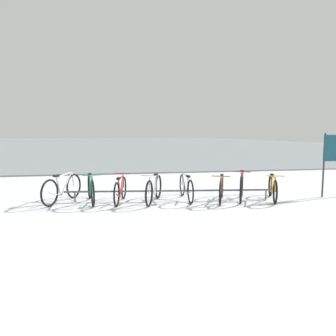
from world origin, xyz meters
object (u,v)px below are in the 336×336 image
Objects in this scene: bicycle_1 at (91,189)px; bicycle_2 at (120,190)px; bicycle_3 at (154,189)px; bicycle_4 at (186,187)px; bicycle_0 at (63,189)px; bicycle_5 at (221,189)px; bicycle_7 at (273,188)px; info_sign at (333,154)px; bicycle_6 at (242,186)px.

bicycle_2 is (0.77, -0.11, -0.03)m from bicycle_1.
bicycle_4 is at bearing 11.23° from bicycle_3.
bicycle_0 is 4.27m from bicycle_5.
bicycle_2 is 1.03× the size of bicycle_5.
info_sign is at bearing 2.50° from bicycle_7.
bicycle_0 reaches higher than bicycle_4.
bicycle_2 is 0.97× the size of bicycle_6.
bicycle_7 is 0.85× the size of info_sign.
bicycle_7 is at bearing -11.91° from bicycle_6.
bicycle_4 is 4.32m from info_sign.
bicycle_7 is (4.16, -0.39, -0.00)m from bicycle_2.
bicycle_1 reaches higher than bicycle_3.
info_sign is (1.86, 0.08, 0.91)m from bicycle_7.
bicycle_4 is at bearing 155.84° from bicycle_5.
bicycle_1 is at bearing 172.15° from bicycle_3.
bicycle_0 reaches higher than bicycle_5.
bicycle_5 is (4.22, -0.67, -0.02)m from bicycle_0.
bicycle_7 is at bearing -5.74° from bicycle_1.
bicycle_3 reaches higher than bicycle_5.
bicycle_5 is at bearing -169.06° from bicycle_6.
bicycle_1 is at bearing 172.74° from bicycle_5.
bicycle_6 is (2.44, -0.09, 0.03)m from bicycle_3.
bicycle_2 reaches higher than bicycle_7.
bicycle_1 is at bearing -16.63° from bicycle_0.
bicycle_1 is at bearing 176.51° from info_sign.
bicycle_3 is 2.44m from bicycle_6.
bicycle_4 is (3.33, -0.27, -0.02)m from bicycle_0.
bicycle_6 reaches higher than bicycle_4.
bicycle_6 is at bearing 177.97° from info_sign.
bicycle_7 is at bearing -10.85° from bicycle_4.
bicycle_6 is at bearing -10.26° from bicycle_4.
bicycle_7 is (5.69, -0.72, -0.03)m from bicycle_0.
bicycle_3 is at bearing -7.85° from bicycle_1.
bicycle_0 is 2.45m from bicycle_3.
bicycle_5 is 0.95× the size of bicycle_6.
bicycle_3 is at bearing -168.77° from bicycle_4.
bicycle_0 is at bearing 173.60° from bicycle_6.
bicycle_0 is 7.62m from info_sign.
bicycle_1 is 1.05× the size of bicycle_6.
bicycle_5 reaches higher than bicycle_7.
bicycle_2 is at bearing 177.06° from info_sign.
bicycle_6 is at bearing -3.68° from bicycle_2.
bicycle_0 is 1.56m from bicycle_2.
bicycle_0 is at bearing 167.78° from bicycle_2.
bicycle_5 is 1.47m from bicycle_7.
bicycle_6 is at bearing -2.13° from bicycle_3.
info_sign is at bearing -5.02° from bicycle_4.
bicycle_0 reaches higher than bicycle_3.
info_sign is at bearing -2.08° from bicycle_3.
bicycle_6 reaches higher than bicycle_3.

